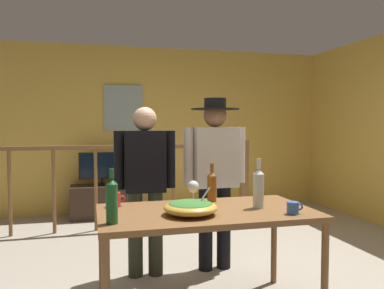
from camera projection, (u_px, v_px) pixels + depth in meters
name	position (u px, v px, depth m)	size (l,w,h in m)	color
ground_plane	(217.00, 281.00, 3.37)	(7.72, 7.72, 0.00)	#9E9384
back_wall	(158.00, 130.00, 6.18)	(5.48, 0.10, 2.54)	gold
framed_picture	(123.00, 108.00, 5.96)	(0.58, 0.03, 0.69)	#899C99
stair_railing	(155.00, 174.00, 5.14)	(3.62, 0.10, 1.14)	brown
tv_console	(103.00, 201.00, 5.67)	(0.90, 0.40, 0.47)	#38281E
flat_screen_tv	(102.00, 166.00, 5.61)	(0.65, 0.12, 0.48)	black
serving_table	(206.00, 219.00, 2.78)	(1.51, 0.83, 0.75)	brown
salad_bowl	(191.00, 207.00, 2.62)	(0.36, 0.36, 0.19)	gold
wine_glass	(193.00, 188.00, 2.94)	(0.08, 0.08, 0.18)	silver
wine_bottle_clear	(258.00, 188.00, 2.83)	(0.08, 0.08, 0.36)	silver
wine_bottle_amber	(212.00, 186.00, 3.08)	(0.07, 0.07, 0.30)	brown
wine_bottle_green	(112.00, 200.00, 2.39)	(0.07, 0.07, 0.34)	#1E5628
mug_red	(115.00, 200.00, 2.88)	(0.12, 0.09, 0.11)	#B7332D
mug_blue	(293.00, 208.00, 2.65)	(0.12, 0.08, 0.08)	#3866B2
person_standing_left	(145.00, 179.00, 3.47)	(0.54, 0.23, 1.51)	#2D3323
person_standing_right	(215.00, 168.00, 3.63)	(0.60, 0.44, 1.59)	black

